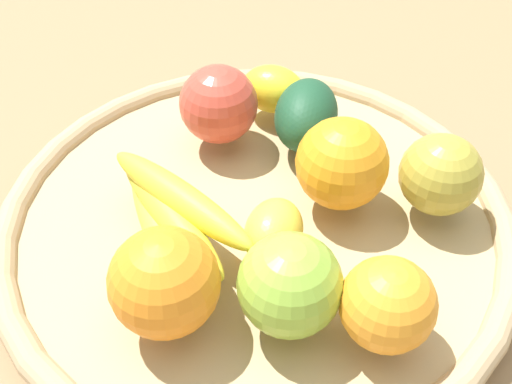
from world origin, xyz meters
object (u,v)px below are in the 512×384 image
orange_2 (388,304)px  orange_1 (164,282)px  apple_2 (290,285)px  apple_0 (441,174)px  banana_bunch (170,215)px  orange_0 (342,163)px  lemon_0 (274,232)px  apple_1 (219,104)px  avocado (306,115)px  lemon_1 (273,89)px

orange_2 → orange_1: bearing=-2.8°
apple_2 → apple_0: apple_2 is taller
banana_bunch → apple_0: size_ratio=2.23×
banana_bunch → apple_2: bearing=141.8°
orange_1 → orange_2: bearing=177.2°
apple_2 → orange_0: bearing=-108.5°
lemon_0 → orange_2: 0.11m
apple_1 → orange_2: apple_1 is taller
orange_1 → banana_bunch: orange_1 is taller
avocado → banana_bunch: 0.18m
apple_1 → orange_1: size_ratio=0.94×
apple_2 → banana_bunch: bearing=-38.2°
avocado → apple_1: 0.09m
lemon_0 → orange_1: size_ratio=0.78×
avocado → orange_2: bearing=103.6°
apple_1 → banana_bunch: apple_1 is taller
lemon_0 → apple_2: apple_2 is taller
orange_0 → orange_2: 0.15m
apple_0 → orange_2: 0.15m
apple_1 → orange_2: (-0.14, 0.23, -0.00)m
lemon_0 → banana_bunch: (0.09, -0.01, 0.00)m
avocado → orange_0: bearing=109.6°
orange_1 → apple_2: bearing=-177.7°
lemon_0 → apple_1: (0.06, -0.15, 0.02)m
orange_1 → orange_0: size_ratio=1.01×
banana_bunch → orange_2: orange_2 is taller
lemon_1 → orange_2: 0.29m
lemon_1 → orange_0: bearing=115.3°
lemon_0 → apple_2: (-0.01, 0.07, 0.02)m
orange_1 → lemon_0: bearing=-138.3°
apple_1 → orange_0: size_ratio=0.94×
lemon_0 → orange_1: bearing=41.7°
avocado → apple_1: size_ratio=1.16×
avocado → lemon_0: avocado is taller
orange_0 → avocado: bearing=-70.4°
avocado → apple_0: size_ratio=1.24×
apple_2 → banana_bunch: size_ratio=0.48×
lemon_0 → orange_1: 0.11m
apple_2 → orange_2: (-0.07, 0.01, -0.00)m
apple_2 → apple_0: bearing=-135.4°
orange_0 → lemon_1: bearing=-64.7°
lemon_1 → orange_2: bearing=107.7°
apple_0 → lemon_1: bearing=-43.1°
avocado → orange_1: (0.11, 0.22, 0.01)m
lemon_1 → apple_1: 0.07m
avocado → orange_2: orange_2 is taller
avocado → orange_0: 0.09m
lemon_0 → apple_1: 0.16m
lemon_1 → orange_2: orange_2 is taller
orange_1 → orange_2: size_ratio=1.17×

